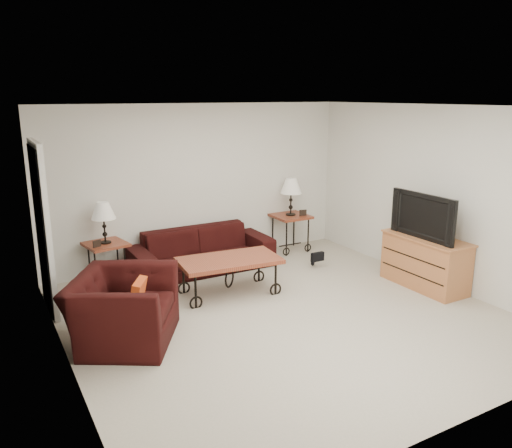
{
  "coord_description": "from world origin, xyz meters",
  "views": [
    {
      "loc": [
        -3.13,
        -4.84,
        2.63
      ],
      "look_at": [
        0.0,
        0.7,
        1.0
      ],
      "focal_mm": 35.64,
      "sensor_mm": 36.0,
      "label": 1
    }
  ],
  "objects_px": {
    "side_table_right": "(290,233)",
    "backpack": "(313,252)",
    "coffee_table": "(229,276)",
    "lamp_left": "(104,223)",
    "side_table_left": "(107,263)",
    "tv_stand": "(425,262)",
    "lamp_right": "(291,197)",
    "sofa": "(202,250)",
    "television": "(428,215)",
    "armchair": "(123,309)"
  },
  "relations": [
    {
      "from": "side_table_right",
      "to": "backpack",
      "type": "distance_m",
      "value": 0.87
    },
    {
      "from": "coffee_table",
      "to": "lamp_left",
      "type": "bearing_deg",
      "value": 136.91
    },
    {
      "from": "side_table_left",
      "to": "backpack",
      "type": "distance_m",
      "value": 3.12
    },
    {
      "from": "lamp_left",
      "to": "tv_stand",
      "type": "relative_size",
      "value": 0.49
    },
    {
      "from": "lamp_right",
      "to": "tv_stand",
      "type": "xyz_separation_m",
      "value": [
        0.7,
        -2.35,
        -0.59
      ]
    },
    {
      "from": "lamp_left",
      "to": "side_table_left",
      "type": "bearing_deg",
      "value": 0.0
    },
    {
      "from": "sofa",
      "to": "television",
      "type": "relative_size",
      "value": 2.01
    },
    {
      "from": "side_table_left",
      "to": "lamp_left",
      "type": "bearing_deg",
      "value": 0.0
    },
    {
      "from": "television",
      "to": "backpack",
      "type": "height_order",
      "value": "television"
    },
    {
      "from": "lamp_right",
      "to": "side_table_left",
      "type": "bearing_deg",
      "value": -180.0
    },
    {
      "from": "coffee_table",
      "to": "side_table_right",
      "type": "bearing_deg",
      "value": 34.75
    },
    {
      "from": "side_table_left",
      "to": "backpack",
      "type": "relative_size",
      "value": 1.35
    },
    {
      "from": "lamp_left",
      "to": "tv_stand",
      "type": "xyz_separation_m",
      "value": [
        3.83,
        -2.35,
        -0.52
      ]
    },
    {
      "from": "side_table_left",
      "to": "television",
      "type": "xyz_separation_m",
      "value": [
        3.81,
        -2.35,
        0.74
      ]
    },
    {
      "from": "coffee_table",
      "to": "side_table_left",
      "type": "bearing_deg",
      "value": 136.91
    },
    {
      "from": "side_table_left",
      "to": "side_table_right",
      "type": "bearing_deg",
      "value": 0.0
    },
    {
      "from": "side_table_left",
      "to": "lamp_left",
      "type": "distance_m",
      "value": 0.59
    },
    {
      "from": "sofa",
      "to": "side_table_left",
      "type": "distance_m",
      "value": 1.4
    },
    {
      "from": "side_table_right",
      "to": "lamp_right",
      "type": "distance_m",
      "value": 0.63
    },
    {
      "from": "side_table_right",
      "to": "coffee_table",
      "type": "height_order",
      "value": "side_table_right"
    },
    {
      "from": "side_table_left",
      "to": "lamp_right",
      "type": "xyz_separation_m",
      "value": [
        3.13,
        0.0,
        0.65
      ]
    },
    {
      "from": "side_table_right",
      "to": "lamp_left",
      "type": "xyz_separation_m",
      "value": [
        -3.13,
        -0.0,
        0.57
      ]
    },
    {
      "from": "side_table_left",
      "to": "tv_stand",
      "type": "relative_size",
      "value": 0.49
    },
    {
      "from": "side_table_right",
      "to": "coffee_table",
      "type": "distance_m",
      "value": 2.19
    },
    {
      "from": "side_table_right",
      "to": "backpack",
      "type": "bearing_deg",
      "value": -98.65
    },
    {
      "from": "lamp_right",
      "to": "tv_stand",
      "type": "relative_size",
      "value": 0.52
    },
    {
      "from": "sofa",
      "to": "lamp_right",
      "type": "relative_size",
      "value": 3.44
    },
    {
      "from": "tv_stand",
      "to": "television",
      "type": "relative_size",
      "value": 1.12
    },
    {
      "from": "tv_stand",
      "to": "television",
      "type": "height_order",
      "value": "television"
    },
    {
      "from": "coffee_table",
      "to": "tv_stand",
      "type": "xyz_separation_m",
      "value": [
        2.5,
        -1.1,
        0.11
      ]
    },
    {
      "from": "television",
      "to": "backpack",
      "type": "xyz_separation_m",
      "value": [
        -0.81,
        1.5,
        -0.81
      ]
    },
    {
      "from": "side_table_right",
      "to": "armchair",
      "type": "bearing_deg",
      "value": -150.87
    },
    {
      "from": "sofa",
      "to": "tv_stand",
      "type": "height_order",
      "value": "tv_stand"
    },
    {
      "from": "sofa",
      "to": "backpack",
      "type": "relative_size",
      "value": 4.96
    },
    {
      "from": "sofa",
      "to": "tv_stand",
      "type": "xyz_separation_m",
      "value": [
        2.44,
        -2.17,
        0.04
      ]
    },
    {
      "from": "sofa",
      "to": "armchair",
      "type": "distance_m",
      "value": 2.39
    },
    {
      "from": "armchair",
      "to": "television",
      "type": "bearing_deg",
      "value": -65.23
    },
    {
      "from": "tv_stand",
      "to": "lamp_left",
      "type": "bearing_deg",
      "value": 148.48
    },
    {
      "from": "side_table_left",
      "to": "backpack",
      "type": "xyz_separation_m",
      "value": [
        3.0,
        -0.85,
        -0.08
      ]
    },
    {
      "from": "lamp_left",
      "to": "coffee_table",
      "type": "height_order",
      "value": "lamp_left"
    },
    {
      "from": "lamp_right",
      "to": "tv_stand",
      "type": "height_order",
      "value": "lamp_right"
    },
    {
      "from": "lamp_left",
      "to": "lamp_right",
      "type": "relative_size",
      "value": 0.93
    },
    {
      "from": "side_table_left",
      "to": "armchair",
      "type": "distance_m",
      "value": 1.92
    },
    {
      "from": "tv_stand",
      "to": "television",
      "type": "xyz_separation_m",
      "value": [
        -0.02,
        0.0,
        0.67
      ]
    },
    {
      "from": "coffee_table",
      "to": "television",
      "type": "distance_m",
      "value": 2.82
    },
    {
      "from": "sofa",
      "to": "tv_stand",
      "type": "distance_m",
      "value": 3.26
    },
    {
      "from": "side_table_left",
      "to": "lamp_left",
      "type": "relative_size",
      "value": 1.0
    },
    {
      "from": "sofa",
      "to": "television",
      "type": "distance_m",
      "value": 3.32
    },
    {
      "from": "lamp_left",
      "to": "armchair",
      "type": "xyz_separation_m",
      "value": [
        -0.28,
        -1.9,
        -0.51
      ]
    },
    {
      "from": "television",
      "to": "tv_stand",
      "type": "bearing_deg",
      "value": 90.0
    }
  ]
}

